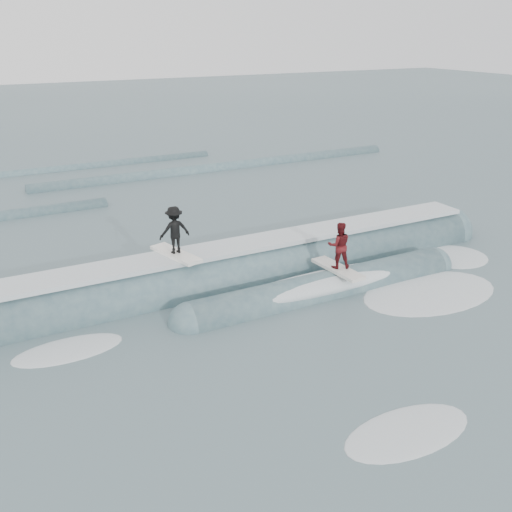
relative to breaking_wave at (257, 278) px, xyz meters
name	(u,v)px	position (x,y,z in m)	size (l,w,h in m)	color
ground	(301,324)	(-0.35, -3.25, -0.04)	(160.00, 160.00, 0.00)	#3D5159
breaking_wave	(257,278)	(0.00, 0.00, 0.00)	(20.18, 3.89, 2.23)	#3D5A67
surfer_black	(175,233)	(-2.59, 0.43, 1.87)	(1.06, 2.07, 1.56)	white
surfer_red	(339,249)	(1.90, -1.77, 1.29)	(0.87, 2.04, 1.57)	silver
whitewater	(390,309)	(2.47, -3.67, -0.04)	(16.05, 8.45, 0.10)	silver
far_swells	(73,189)	(-3.05, 14.40, -0.04)	(40.99, 8.65, 0.80)	#3D5A67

